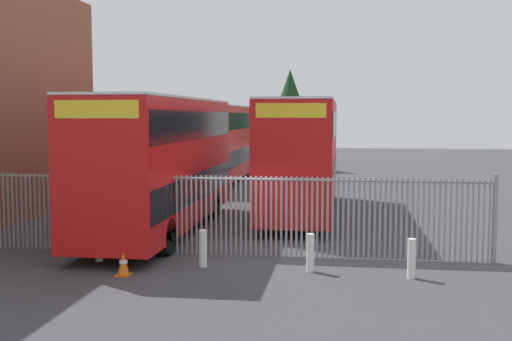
% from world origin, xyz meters
% --- Properties ---
extents(ground_plane, '(100.00, 100.00, 0.00)m').
position_xyz_m(ground_plane, '(0.00, 8.00, 0.00)').
color(ground_plane, '#3D3D42').
extents(palisade_fence, '(15.06, 0.14, 2.35)m').
position_xyz_m(palisade_fence, '(-0.63, 0.00, 1.18)').
color(palisade_fence, gray).
rests_on(palisade_fence, ground).
extents(double_decker_bus_near_gate, '(2.54, 10.81, 4.42)m').
position_xyz_m(double_decker_bus_near_gate, '(-3.01, 3.06, 2.42)').
color(double_decker_bus_near_gate, red).
rests_on(double_decker_bus_near_gate, ground).
extents(double_decker_bus_behind_fence_left, '(2.54, 10.81, 4.42)m').
position_xyz_m(double_decker_bus_behind_fence_left, '(1.33, 7.38, 2.42)').
color(double_decker_bus_behind_fence_left, red).
rests_on(double_decker_bus_behind_fence_left, ground).
extents(double_decker_bus_behind_fence_right, '(2.54, 10.81, 4.42)m').
position_xyz_m(double_decker_bus_behind_fence_right, '(-4.06, 17.78, 2.42)').
color(double_decker_bus_behind_fence_right, red).
rests_on(double_decker_bus_behind_fence_right, ground).
extents(bollard_near_left, '(0.20, 0.20, 0.95)m').
position_xyz_m(bollard_near_left, '(-3.48, -1.19, 0.47)').
color(bollard_near_left, silver).
rests_on(bollard_near_left, ground).
extents(bollard_center_front, '(0.20, 0.20, 0.95)m').
position_xyz_m(bollard_center_front, '(-0.61, -1.43, 0.47)').
color(bollard_center_front, silver).
rests_on(bollard_center_front, ground).
extents(bollard_near_right, '(0.20, 0.20, 0.95)m').
position_xyz_m(bollard_near_right, '(2.13, -1.58, 0.47)').
color(bollard_near_right, silver).
rests_on(bollard_near_right, ground).
extents(bollard_far_right, '(0.20, 0.20, 0.95)m').
position_xyz_m(bollard_far_right, '(4.53, -1.88, 0.47)').
color(bollard_far_right, silver).
rests_on(bollard_far_right, ground).
extents(traffic_cone_by_gate, '(0.34, 0.34, 0.59)m').
position_xyz_m(traffic_cone_by_gate, '(-2.31, -2.58, 0.29)').
color(traffic_cone_by_gate, orange).
rests_on(traffic_cone_by_gate, ground).
extents(tree_tall_back, '(3.67, 3.67, 7.12)m').
position_xyz_m(tree_tall_back, '(-0.87, 27.82, 4.49)').
color(tree_tall_back, '#4C3823').
rests_on(tree_tall_back, ground).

